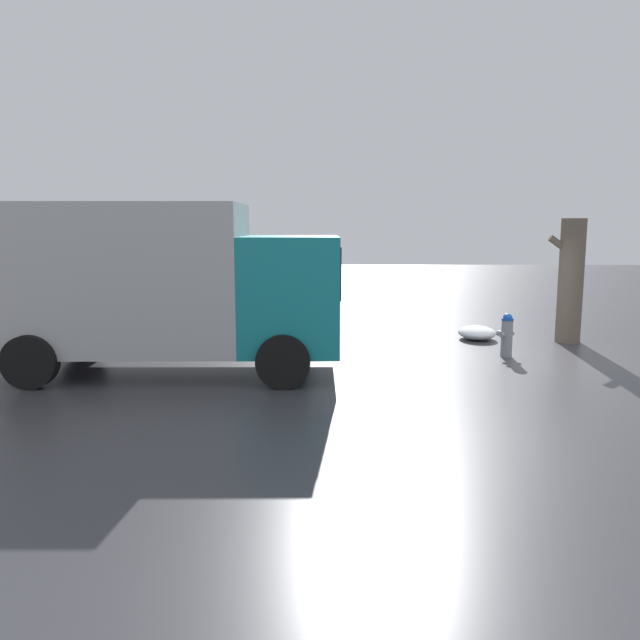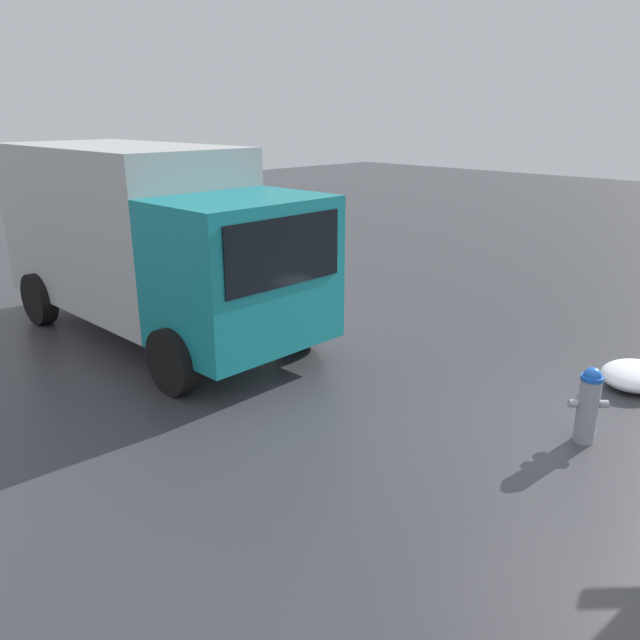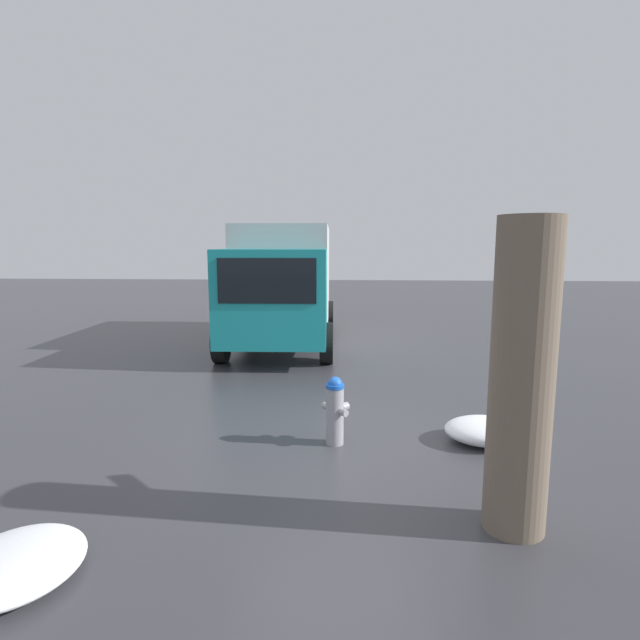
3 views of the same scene
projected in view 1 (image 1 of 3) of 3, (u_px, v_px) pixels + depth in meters
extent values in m
plane|color=#38383D|center=(506.00, 357.00, 12.77)|extent=(60.00, 60.00, 0.00)
cylinder|color=gray|center=(507.00, 339.00, 12.71)|extent=(0.23, 0.23, 0.75)
cylinder|color=blue|center=(508.00, 319.00, 12.65)|extent=(0.24, 0.24, 0.05)
sphere|color=blue|center=(508.00, 318.00, 12.65)|extent=(0.19, 0.19, 0.19)
cylinder|color=gray|center=(500.00, 333.00, 12.82)|extent=(0.15, 0.15, 0.11)
cylinder|color=gray|center=(502.00, 335.00, 12.59)|extent=(0.13, 0.13, 0.09)
cylinder|color=gray|center=(511.00, 333.00, 12.80)|extent=(0.13, 0.13, 0.09)
cylinder|color=#6B5B4C|center=(571.00, 281.00, 14.17)|extent=(0.55, 0.55, 2.82)
cylinder|color=#6B5B4C|center=(562.00, 246.00, 14.06)|extent=(0.63, 0.15, 0.51)
cube|color=teal|center=(291.00, 293.00, 11.22)|extent=(1.77, 2.36, 2.02)
cube|color=black|center=(339.00, 270.00, 11.16)|extent=(0.09, 1.94, 0.89)
cube|color=#BCBCBC|center=(117.00, 277.00, 11.16)|extent=(4.58, 2.44, 2.59)
cylinder|color=black|center=(289.00, 337.00, 12.51)|extent=(0.91, 0.31, 0.90)
cylinder|color=black|center=(283.00, 361.00, 10.23)|extent=(0.91, 0.31, 0.90)
cylinder|color=black|center=(82.00, 337.00, 12.49)|extent=(0.91, 0.31, 0.90)
cylinder|color=black|center=(30.00, 362.00, 10.22)|extent=(0.91, 0.31, 0.90)
ellipsoid|color=white|center=(477.00, 333.00, 14.69)|extent=(0.86, 1.05, 0.31)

